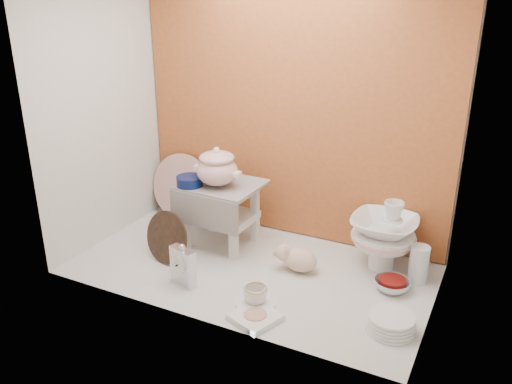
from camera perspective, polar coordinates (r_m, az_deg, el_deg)
ground at (r=2.77m, az=-0.56°, el=-8.18°), size 1.80×1.80×0.00m
niche_shell at (r=2.60m, az=1.22°, el=11.77°), size 1.86×1.03×1.53m
step_stool at (r=2.94m, az=-3.66°, el=-2.36°), size 0.43×0.37×0.36m
soup_tureen at (r=2.80m, az=-4.21°, el=2.72°), size 0.34×0.34×0.22m
cobalt_bowl at (r=2.85m, az=-7.15°, el=1.18°), size 0.16×0.16×0.05m
floral_platter at (r=3.31m, az=-8.06°, el=0.60°), size 0.41×0.13×0.40m
blue_white_vase at (r=3.20m, az=-5.03°, el=-1.35°), size 0.32×0.32×0.26m
lacquer_tray at (r=2.81m, az=-9.59°, el=-4.84°), size 0.29×0.14×0.28m
mantel_clock at (r=2.61m, az=-7.84°, el=-7.73°), size 0.15×0.09×0.21m
plush_pig at (r=2.72m, az=4.75°, el=-7.24°), size 0.25×0.19×0.13m
teacup_saucer at (r=2.48m, az=-0.06°, el=-11.94°), size 0.21×0.21×0.01m
gold_rim_teacup at (r=2.45m, az=-0.06°, el=-10.98°), size 0.12×0.12×0.09m
lattice_dish at (r=2.38m, az=-0.09°, el=-13.29°), size 0.24×0.24×0.03m
dinner_plate_stack at (r=2.37m, az=14.32°, el=-13.47°), size 0.28×0.28×0.07m
crystal_bowl at (r=2.65m, az=14.40°, el=-9.66°), size 0.22×0.22×0.05m
clear_glass_vase at (r=2.73m, az=17.07°, el=-7.43°), size 0.10×0.10×0.19m
porcelain_tower at (r=2.76m, az=13.54°, el=-4.43°), size 0.35×0.35×0.38m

